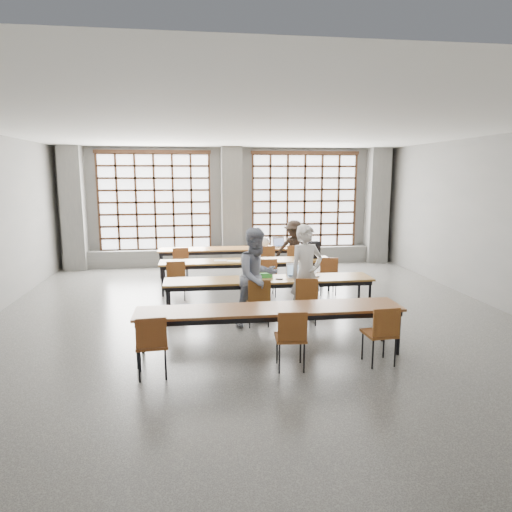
{
  "coord_description": "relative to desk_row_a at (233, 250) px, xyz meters",
  "views": [
    {
      "loc": [
        -1.08,
        -8.3,
        2.69
      ],
      "look_at": [
        0.08,
        0.4,
        1.13
      ],
      "focal_mm": 32.0,
      "sensor_mm": 36.0,
      "label": 1
    }
  ],
  "objects": [
    {
      "name": "ceiling",
      "position": [
        0.09,
        -3.93,
        2.84
      ],
      "size": [
        11.0,
        11.0,
        0.0
      ],
      "primitive_type": "plane",
      "rotation": [
        3.14,
        0.0,
        0.0
      ],
      "color": "silver",
      "rests_on": "floor"
    },
    {
      "name": "wall_back",
      "position": [
        0.09,
        1.57,
        1.09
      ],
      "size": [
        10.0,
        0.0,
        10.0
      ],
      "primitive_type": "plane",
      "rotation": [
        1.57,
        0.0,
        0.0
      ],
      "color": "#62625F",
      "rests_on": "floor"
    },
    {
      "name": "chair_mid_left",
      "position": [
        -1.43,
        -2.46,
        -0.13
      ],
      "size": [
        0.43,
        0.43,
        0.88
      ],
      "color": "brown",
      "rests_on": "floor"
    },
    {
      "name": "student_back",
      "position": [
        1.6,
        -0.5,
        0.09
      ],
      "size": [
        1.11,
        0.87,
        1.51
      ],
      "primitive_type": "imported",
      "rotation": [
        0.0,
        0.0,
        -0.36
      ],
      "color": "black",
      "rests_on": "floor"
    },
    {
      "name": "wall_front",
      "position": [
        0.09,
        -9.43,
        1.09
      ],
      "size": [
        10.0,
        0.0,
        10.0
      ],
      "primitive_type": "plane",
      "rotation": [
        -1.57,
        0.0,
        0.0
      ],
      "color": "#62625F",
      "rests_on": "floor"
    },
    {
      "name": "window_left",
      "position": [
        -2.16,
        1.49,
        1.24
      ],
      "size": [
        3.32,
        0.12,
        3.0
      ],
      "color": "white",
      "rests_on": "wall_back"
    },
    {
      "name": "column_right",
      "position": [
        4.59,
        1.29,
        1.09
      ],
      "size": [
        0.6,
        0.55,
        3.5
      ],
      "primitive_type": "cube",
      "color": "#5A5A57",
      "rests_on": "floor"
    },
    {
      "name": "chair_back_right",
      "position": [
        1.59,
        -0.63,
        -0.13
      ],
      "size": [
        0.49,
        0.49,
        0.88
      ],
      "color": "brown",
      "rests_on": "floor"
    },
    {
      "name": "desk_row_b",
      "position": [
        0.17,
        -1.83,
        0.0
      ],
      "size": [
        4.0,
        0.7,
        0.73
      ],
      "color": "brown",
      "rests_on": "floor"
    },
    {
      "name": "student_female",
      "position": [
        0.09,
        -4.3,
        0.22
      ],
      "size": [
        1.07,
        0.99,
        1.77
      ],
      "primitive_type": "imported",
      "rotation": [
        0.0,
        0.0,
        0.48
      ],
      "color": "navy",
      "rests_on": "floor"
    },
    {
      "name": "laptop_back",
      "position": [
        1.33,
        0.11,
        0.13
      ],
      "size": [
        0.44,
        0.41,
        0.26
      ],
      "color": "#B1B1B6",
      "rests_on": "desk_row_a"
    },
    {
      "name": "column_left",
      "position": [
        -4.41,
        1.29,
        1.09
      ],
      "size": [
        0.6,
        0.55,
        3.5
      ],
      "primitive_type": "cube",
      "color": "#5A5A57",
      "rests_on": "floor"
    },
    {
      "name": "plastic_bag",
      "position": [
        0.9,
        0.05,
        0.21
      ],
      "size": [
        0.3,
        0.26,
        0.29
      ],
      "primitive_type": "ellipsoid",
      "rotation": [
        0.0,
        0.0,
        0.2
      ],
      "color": "white",
      "rests_on": "desk_row_a"
    },
    {
      "name": "student_male",
      "position": [
        0.99,
        -4.3,
        0.24
      ],
      "size": [
        0.77,
        0.63,
        1.81
      ],
      "primitive_type": "imported",
      "rotation": [
        0.0,
        0.0,
        0.33
      ],
      "color": "silver",
      "rests_on": "floor"
    },
    {
      "name": "desk_row_c",
      "position": [
        0.39,
        -3.8,
        0.0
      ],
      "size": [
        4.0,
        0.7,
        0.73
      ],
      "color": "brown",
      "rests_on": "floor"
    },
    {
      "name": "column_mid",
      "position": [
        0.09,
        1.29,
        1.09
      ],
      "size": [
        0.6,
        0.55,
        3.5
      ],
      "primitive_type": "cube",
      "color": "#5A5A57",
      "rests_on": "floor"
    },
    {
      "name": "laptop_front",
      "position": [
        0.95,
        -3.69,
        0.13
      ],
      "size": [
        0.37,
        0.32,
        0.26
      ],
      "color": "#B5B5BA",
      "rests_on": "desk_row_c"
    },
    {
      "name": "desk_row_a",
      "position": [
        0.0,
        0.0,
        0.0
      ],
      "size": [
        4.0,
        0.7,
        0.73
      ],
      "color": "brown",
      "rests_on": "floor"
    },
    {
      "name": "chair_back_mid",
      "position": [
        0.82,
        -0.63,
        -0.13
      ],
      "size": [
        0.52,
        0.52,
        0.88
      ],
      "color": "brown",
      "rests_on": "floor"
    },
    {
      "name": "chair_front_left",
      "position": [
        0.09,
        -4.43,
        -0.13
      ],
      "size": [
        0.43,
        0.43,
        0.88
      ],
      "color": "brown",
      "rests_on": "floor"
    },
    {
      "name": "chair_near_mid",
      "position": [
        0.28,
        -6.36,
        -0.13
      ],
      "size": [
        0.45,
        0.46,
        0.88
      ],
      "color": "brown",
      "rests_on": "floor"
    },
    {
      "name": "phone",
      "position": [
        0.57,
        -3.9,
        0.07
      ],
      "size": [
        0.14,
        0.1,
        0.01
      ],
      "primitive_type": "cube",
      "rotation": [
        0.0,
        0.0,
        -0.37
      ],
      "color": "black",
      "rests_on": "desk_row_c"
    },
    {
      "name": "desk_row_d",
      "position": [
        0.09,
        -5.73,
        0.0
      ],
      "size": [
        4.0,
        0.7,
        0.73
      ],
      "color": "brown",
      "rests_on": "floor"
    },
    {
      "name": "window_right",
      "position": [
        2.34,
        1.49,
        1.24
      ],
      "size": [
        3.32,
        0.12,
        3.0
      ],
      "color": "white",
      "rests_on": "wall_back"
    },
    {
      "name": "wall_right",
      "position": [
        5.09,
        -3.93,
        1.09
      ],
      "size": [
        0.0,
        11.0,
        11.0
      ],
      "primitive_type": "plane",
      "rotation": [
        1.57,
        0.0,
        -1.57
      ],
      "color": "#62625F",
      "rests_on": "floor"
    },
    {
      "name": "paper_sheet_c",
      "position": [
        0.27,
        -1.83,
        0.07
      ],
      "size": [
        0.32,
        0.25,
        0.0
      ],
      "primitive_type": "cube",
      "rotation": [
        0.0,
        0.0,
        0.15
      ],
      "color": "silver",
      "rests_on": "desk_row_b"
    },
    {
      "name": "mouse",
      "position": [
        1.34,
        -3.82,
        0.08
      ],
      "size": [
        0.11,
        0.08,
        0.04
      ],
      "primitive_type": "ellipsoid",
      "rotation": [
        0.0,
        0.0,
        -0.13
      ],
      "color": "silver",
      "rests_on": "desk_row_c"
    },
    {
      "name": "paper_sheet_a",
      "position": [
        -0.43,
        -1.78,
        0.07
      ],
      "size": [
        0.3,
        0.22,
        0.0
      ],
      "primitive_type": "cube",
      "rotation": [
        0.0,
        0.0,
        -0.04
      ],
      "color": "silver",
      "rests_on": "desk_row_b"
    },
    {
      "name": "red_pouch",
      "position": [
        -1.61,
        -6.28,
        -0.16
      ],
      "size": [
        0.21,
        0.1,
        0.06
      ],
      "primitive_type": "cube",
      "rotation": [
        0.0,
        0.0,
        0.11
      ],
      "color": "#A91428",
      "rests_on": "chair_near_left"
    },
    {
      "name": "chair_near_left",
      "position": [
        -1.6,
        -6.36,
        -0.13
      ],
      "size": [
        0.46,
        0.46,
        0.88
      ],
      "color": "brown",
      "rests_on": "floor"
    },
    {
      "name": "sill_ledge",
      "position": [
        0.09,
        1.37,
        -0.41
      ],
      "size": [
        9.8,
        0.35,
        0.5
      ],
      "primitive_type": "cube",
      "color": "#5A5A57",
      "rests_on": "floor"
    },
    {
      "name": "chair_near_right",
      "position": [
        1.6,
        -6.36,
        -0.13
      ],
      "size": [
        0.45,
        0.45,
        0.88
      ],
      "color": "brown",
      "rests_on": "floor"
    },
    {
      "name": "paper_sheet_b",
      "position": [
        -0.13,
        -1.88,
        0.07
      ],
      "size": [
        0.33,
        0.26,
        0.0
      ],
      "primitive_type": "cube",
      "rotation": [
        0.0,
        0.0,
        -0.19
      ],
      "color": "white",
      "rests_on": "desk_row_b"
    },
    {
      "name": "green_box",
      "position": [
        0.34,
        -3.72,
        0.11
      ],
      "size": [
        0.26,
        0.11,
        0.09
      ],
      "primitive_type": "cube",
      "rotation": [
        0.0,
        0.0,
        0.1
      ],
      "color": "green",
      "rests_on": "desk_row_c"
    },
    {
      "name": "floor",
      "position": [
        0.09,
        -3.93,
        -0.66
      ],
      "size": [
        11.0,
        11.0,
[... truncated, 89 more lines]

